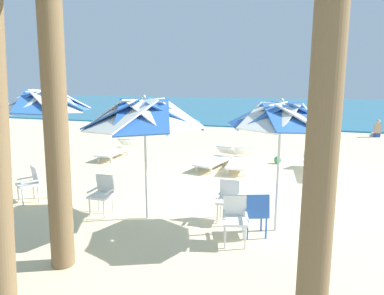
% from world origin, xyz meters
% --- Properties ---
extents(ground_plane, '(80.00, 80.00, 0.00)m').
position_xyz_m(ground_plane, '(0.00, 0.00, 0.00)').
color(ground_plane, beige).
extents(sea, '(80.00, 36.00, 0.10)m').
position_xyz_m(sea, '(0.00, 29.17, 0.05)').
color(sea, teal).
rests_on(sea, ground).
extents(surf_foam, '(80.00, 0.70, 0.01)m').
position_xyz_m(surf_foam, '(0.00, 10.87, 0.01)').
color(surf_foam, white).
rests_on(surf_foam, ground).
extents(beach_umbrella_0, '(1.99, 1.99, 2.59)m').
position_xyz_m(beach_umbrella_0, '(0.37, -3.25, 2.24)').
color(beach_umbrella_0, silver).
rests_on(beach_umbrella_0, ground).
extents(plastic_chair_0, '(0.45, 0.47, 0.87)m').
position_xyz_m(plastic_chair_0, '(-0.62, -3.05, 0.50)').
color(plastic_chair_0, white).
rests_on(plastic_chair_0, ground).
extents(plastic_chair_1, '(0.57, 0.59, 0.87)m').
position_xyz_m(plastic_chair_1, '(0.02, -3.64, 0.50)').
color(plastic_chair_1, blue).
rests_on(plastic_chair_1, ground).
extents(plastic_chair_2, '(0.53, 0.56, 0.87)m').
position_xyz_m(plastic_chair_2, '(-0.31, -4.00, 0.50)').
color(plastic_chair_2, white).
rests_on(plastic_chair_2, ground).
extents(beach_umbrella_1, '(2.55, 2.55, 2.62)m').
position_xyz_m(beach_umbrella_1, '(-2.30, -3.48, 2.23)').
color(beach_umbrella_1, silver).
rests_on(beach_umbrella_1, ground).
extents(plastic_chair_3, '(0.44, 0.47, 0.87)m').
position_xyz_m(plastic_chair_3, '(-3.33, -3.55, 0.50)').
color(plastic_chair_3, white).
rests_on(plastic_chair_3, ground).
extents(beach_umbrella_2, '(2.13, 2.13, 2.78)m').
position_xyz_m(beach_umbrella_2, '(-5.12, -3.02, 2.40)').
color(beach_umbrella_2, silver).
rests_on(beach_umbrella_2, ground).
extents(plastic_chair_4, '(0.61, 0.62, 0.87)m').
position_xyz_m(plastic_chair_4, '(-5.43, -3.39, 0.50)').
color(plastic_chair_4, white).
rests_on(plastic_chair_4, ground).
extents(sun_lounger_0, '(0.82, 2.19, 0.62)m').
position_xyz_m(sun_lounger_0, '(1.28, 1.34, 0.28)').
color(sun_lounger_0, white).
rests_on(sun_lounger_0, ground).
extents(sun_lounger_1, '(0.67, 2.16, 0.62)m').
position_xyz_m(sun_lounger_1, '(-1.10, 1.23, 0.28)').
color(sun_lounger_1, white).
rests_on(sun_lounger_1, ground).
extents(sun_lounger_2, '(1.10, 2.23, 0.62)m').
position_xyz_m(sun_lounger_2, '(-1.93, 1.21, 0.28)').
color(sun_lounger_2, white).
rests_on(sun_lounger_2, ground).
extents(sun_lounger_3, '(0.66, 2.15, 0.62)m').
position_xyz_m(sun_lounger_3, '(-5.95, 1.55, 0.28)').
color(sun_lounger_3, white).
rests_on(sun_lounger_3, ground).
extents(palm_tree_2, '(2.63, 2.83, 6.22)m').
position_xyz_m(palm_tree_2, '(0.95, -5.85, 3.54)').
color(palm_tree_2, brown).
rests_on(palm_tree_2, ground).
extents(palm_tree_3, '(3.20, 3.00, 5.32)m').
position_xyz_m(palm_tree_3, '(-2.77, -5.49, 3.20)').
color(palm_tree_3, brown).
rests_on(palm_tree_3, ground).
extents(beach_ball, '(0.26, 0.26, 0.26)m').
position_xyz_m(beach_ball, '(0.05, 2.39, 0.13)').
color(beach_ball, '#2D8C4C').
rests_on(beach_ball, ground).
extents(beachgoer_seated, '(0.30, 0.93, 0.92)m').
position_xyz_m(beachgoer_seated, '(4.63, 10.08, 0.29)').
color(beachgoer_seated, '#2D4CA5').
rests_on(beachgoer_seated, ground).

